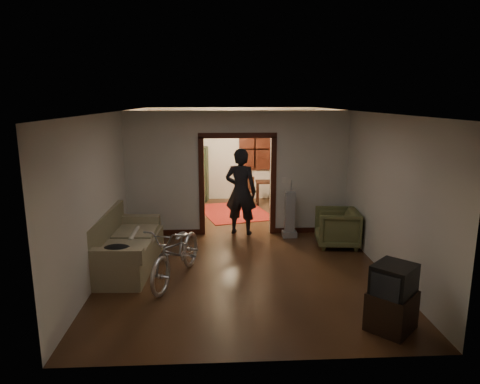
{
  "coord_description": "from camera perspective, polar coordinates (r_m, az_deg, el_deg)",
  "views": [
    {
      "loc": [
        -0.46,
        -8.75,
        3.05
      ],
      "look_at": [
        0.0,
        -0.3,
        1.2
      ],
      "focal_mm": 32.0,
      "sensor_mm": 36.0,
      "label": 1
    }
  ],
  "objects": [
    {
      "name": "oriental_rug",
      "position": [
        11.76,
        -0.75,
        -2.66
      ],
      "size": [
        2.19,
        2.55,
        0.02
      ],
      "primitive_type": "cube",
      "rotation": [
        0.0,
        0.0,
        0.27
      ],
      "color": "maroon",
      "rests_on": "floor"
    },
    {
      "name": "vacuum",
      "position": [
        9.63,
        6.65,
        -2.98
      ],
      "size": [
        0.34,
        0.28,
        1.04
      ],
      "primitive_type": "cube",
      "rotation": [
        0.0,
        0.0,
        0.08
      ],
      "color": "gray",
      "rests_on": "floor"
    },
    {
      "name": "rolled_paper",
      "position": [
        8.41,
        -13.94,
        -5.49
      ],
      "size": [
        0.1,
        0.8,
        0.1
      ],
      "primitive_type": "cylinder",
      "rotation": [
        1.57,
        0.0,
        0.0
      ],
      "color": "beige",
      "rests_on": "sofa"
    },
    {
      "name": "far_window",
      "position": [
        13.1,
        2.0,
        5.74
      ],
      "size": [
        0.98,
        0.06,
        1.28
      ],
      "primitive_type": "cube",
      "color": "black",
      "rests_on": "wall_back"
    },
    {
      "name": "partition_wall",
      "position": [
        9.66,
        -0.34,
        2.49
      ],
      "size": [
        5.0,
        0.14,
        2.8
      ],
      "primitive_type": "cube",
      "color": "beige",
      "rests_on": "floor"
    },
    {
      "name": "wall_left",
      "position": [
        9.14,
        -15.97,
        1.44
      ],
      "size": [
        0.02,
        8.5,
        2.8
      ],
      "primitive_type": "cube",
      "color": "beige",
      "rests_on": "floor"
    },
    {
      "name": "sofa",
      "position": [
        8.15,
        -15.01,
        -6.26
      ],
      "size": [
        1.1,
        2.26,
        1.02
      ],
      "primitive_type": "cube",
      "rotation": [
        0.0,
        0.0,
        -0.05
      ],
      "color": "#787150",
      "rests_on": "floor"
    },
    {
      "name": "locker",
      "position": [
        12.98,
        -6.19,
        2.37
      ],
      "size": [
        0.89,
        0.6,
        1.65
      ],
      "primitive_type": "cube",
      "rotation": [
        0.0,
        0.0,
        -0.18
      ],
      "color": "#26331E",
      "rests_on": "floor"
    },
    {
      "name": "jacket",
      "position": [
        7.25,
        -16.15,
        -7.26
      ],
      "size": [
        0.45,
        0.33,
        0.13
      ],
      "primitive_type": "ellipsoid",
      "color": "black",
      "rests_on": "sofa"
    },
    {
      "name": "person",
      "position": [
        9.7,
        0.1,
        0.06
      ],
      "size": [
        0.83,
        0.66,
        1.98
      ],
      "primitive_type": "imported",
      "rotation": [
        0.0,
        0.0,
        2.85
      ],
      "color": "black",
      "rests_on": "floor"
    },
    {
      "name": "armchair",
      "position": [
        9.25,
        12.79,
        -4.66
      ],
      "size": [
        0.97,
        0.94,
        0.79
      ],
      "primitive_type": "imported",
      "rotation": [
        0.0,
        0.0,
        -1.69
      ],
      "color": "brown",
      "rests_on": "floor"
    },
    {
      "name": "crt_tv",
      "position": [
        6.12,
        19.82,
        -11.13
      ],
      "size": [
        0.71,
        0.71,
        0.46
      ],
      "primitive_type": "cube",
      "rotation": [
        0.0,
        0.0,
        0.77
      ],
      "color": "black",
      "rests_on": "tv_stand"
    },
    {
      "name": "chandelier",
      "position": [
        11.28,
        -0.78,
        8.76
      ],
      "size": [
        0.24,
        0.24,
        0.24
      ],
      "primitive_type": "sphere",
      "color": "#FFE0A5",
      "rests_on": "ceiling"
    },
    {
      "name": "light_switch",
      "position": [
        9.72,
        5.88,
        1.58
      ],
      "size": [
        0.08,
        0.01,
        0.12
      ],
      "primitive_type": "cube",
      "color": "silver",
      "rests_on": "partition_wall"
    },
    {
      "name": "door_casing",
      "position": [
        9.71,
        -0.34,
        0.74
      ],
      "size": [
        1.74,
        0.2,
        2.32
      ],
      "primitive_type": "cube",
      "color": "black",
      "rests_on": "floor"
    },
    {
      "name": "ceiling",
      "position": [
        8.77,
        -0.11,
        10.69
      ],
      "size": [
        5.0,
        8.5,
        0.01
      ],
      "primitive_type": "cube",
      "color": "white",
      "rests_on": "floor"
    },
    {
      "name": "tv_stand",
      "position": [
        6.3,
        19.54,
        -14.68
      ],
      "size": [
        0.79,
        0.79,
        0.53
      ],
      "primitive_type": "cube",
      "rotation": [
        0.0,
        0.0,
        0.77
      ],
      "color": "black",
      "rests_on": "floor"
    },
    {
      "name": "floor",
      "position": [
        9.28,
        -0.1,
        -6.86
      ],
      "size": [
        5.0,
        8.5,
        0.01
      ],
      "primitive_type": "cube",
      "color": "#311B0F",
      "rests_on": "ground"
    },
    {
      "name": "globe",
      "position": [
        12.84,
        -6.3,
        7.29
      ],
      "size": [
        0.27,
        0.27,
        0.27
      ],
      "primitive_type": "sphere",
      "color": "#1E5972",
      "rests_on": "locker"
    },
    {
      "name": "wall_right",
      "position": [
        9.39,
        15.33,
        1.76
      ],
      "size": [
        0.02,
        8.5,
        2.8
      ],
      "primitive_type": "cube",
      "color": "beige",
      "rests_on": "floor"
    },
    {
      "name": "desk_chair",
      "position": [
        12.39,
        0.92,
        0.17
      ],
      "size": [
        0.45,
        0.45,
        0.88
      ],
      "primitive_type": "cube",
      "rotation": [
        0.0,
        0.0,
        0.17
      ],
      "color": "black",
      "rests_on": "floor"
    },
    {
      "name": "bicycle",
      "position": [
        7.4,
        -8.39,
        -7.91
      ],
      "size": [
        1.22,
        2.04,
        1.01
      ],
      "primitive_type": "imported",
      "rotation": [
        0.0,
        0.0,
        -0.31
      ],
      "color": "silver",
      "rests_on": "floor"
    },
    {
      "name": "desk",
      "position": [
        12.7,
        4.18,
        -0.06
      ],
      "size": [
        1.02,
        0.78,
        0.67
      ],
      "primitive_type": "cube",
      "rotation": [
        0.0,
        0.0,
        -0.34
      ],
      "color": "black",
      "rests_on": "floor"
    },
    {
      "name": "wall_back",
      "position": [
        13.11,
        -1.08,
        5.09
      ],
      "size": [
        5.0,
        0.02,
        2.8
      ],
      "primitive_type": "cube",
      "color": "beige",
      "rests_on": "floor"
    }
  ]
}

